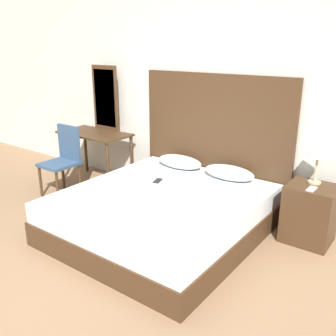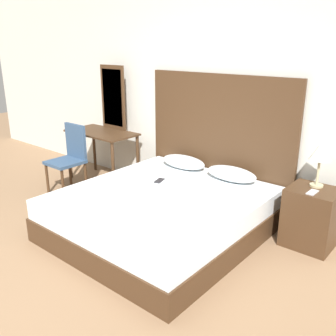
# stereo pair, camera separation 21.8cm
# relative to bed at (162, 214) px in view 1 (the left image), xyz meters

# --- Properties ---
(ground_plane) EXTENTS (16.00, 16.00, 0.00)m
(ground_plane) POSITION_rel_bed_xyz_m (-0.13, -1.27, -0.22)
(ground_plane) COLOR #8C6B4C
(wall_back) EXTENTS (10.00, 0.06, 2.70)m
(wall_back) POSITION_rel_bed_xyz_m (-0.13, 1.10, 1.13)
(wall_back) COLOR silver
(wall_back) RESTS_ON ground_plane
(bed) EXTENTS (1.86, 2.00, 0.45)m
(bed) POSITION_rel_bed_xyz_m (0.00, 0.00, 0.00)
(bed) COLOR #422B19
(bed) RESTS_ON ground_plane
(headboard) EXTENTS (1.95, 0.05, 1.58)m
(headboard) POSITION_rel_bed_xyz_m (0.00, 1.03, 0.57)
(headboard) COLOR #422B19
(headboard) RESTS_ON ground_plane
(pillow_left) EXTENTS (0.60, 0.30, 0.15)m
(pillow_left) POSITION_rel_bed_xyz_m (-0.34, 0.80, 0.30)
(pillow_left) COLOR silver
(pillow_left) RESTS_ON bed
(pillow_right) EXTENTS (0.60, 0.30, 0.15)m
(pillow_right) POSITION_rel_bed_xyz_m (0.34, 0.80, 0.30)
(pillow_right) COLOR silver
(pillow_right) RESTS_ON bed
(phone_on_bed) EXTENTS (0.11, 0.16, 0.01)m
(phone_on_bed) POSITION_rel_bed_xyz_m (-0.26, 0.26, 0.23)
(phone_on_bed) COLOR #232328
(phone_on_bed) RESTS_ON bed
(nightstand) EXTENTS (0.46, 0.42, 0.59)m
(nightstand) POSITION_rel_bed_xyz_m (1.27, 0.75, 0.08)
(nightstand) COLOR #422B19
(nightstand) RESTS_ON ground_plane
(table_lamp) EXTENTS (0.20, 0.20, 0.45)m
(table_lamp) POSITION_rel_bed_xyz_m (1.26, 0.83, 0.71)
(table_lamp) COLOR tan
(table_lamp) RESTS_ON nightstand
(phone_on_nightstand) EXTENTS (0.07, 0.15, 0.01)m
(phone_on_nightstand) POSITION_rel_bed_xyz_m (1.29, 0.64, 0.38)
(phone_on_nightstand) COLOR #B7B7BC
(phone_on_nightstand) RESTS_ON nightstand
(vanity_desk) EXTENTS (1.02, 0.54, 0.73)m
(vanity_desk) POSITION_rel_bed_xyz_m (-1.68, 0.66, 0.39)
(vanity_desk) COLOR #422B19
(vanity_desk) RESTS_ON ground_plane
(vanity_mirror) EXTENTS (0.45, 0.03, 0.89)m
(vanity_mirror) POSITION_rel_bed_xyz_m (-1.68, 0.90, 0.95)
(vanity_mirror) COLOR #422B19
(vanity_mirror) RESTS_ON vanity_desk
(chair) EXTENTS (0.41, 0.42, 0.90)m
(chair) POSITION_rel_bed_xyz_m (-1.70, 0.12, 0.29)
(chair) COLOR #334C6B
(chair) RESTS_ON ground_plane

